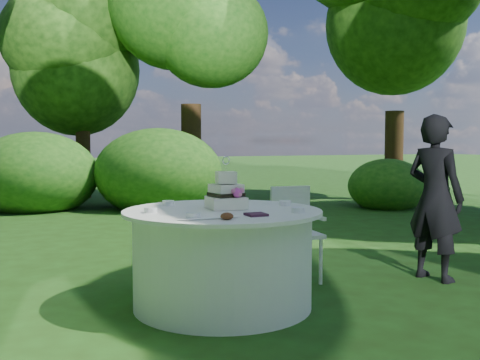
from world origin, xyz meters
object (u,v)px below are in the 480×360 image
Objects in this scene: napkins at (256,214)px; chair at (295,226)px; guest at (435,198)px; table at (223,258)px; cake at (226,195)px.

napkins is 0.16× the size of chair.
table is at bearing 76.03° from guest.
chair is at bearing 48.83° from napkins.
guest reaches higher than napkins.
chair reaches higher than napkins.
guest reaches higher than chair.
napkins is at bearing 87.70° from guest.
cake is (-0.05, 0.47, 0.10)m from napkins.
chair is (0.88, 0.48, -0.37)m from cake.
napkins is 0.58m from table.
napkins is 0.09× the size of guest.
guest is at bearing -0.43° from cake.
table is 1.78× the size of chair.
napkins is 2.10m from guest.
cake reaches higher than napkins.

